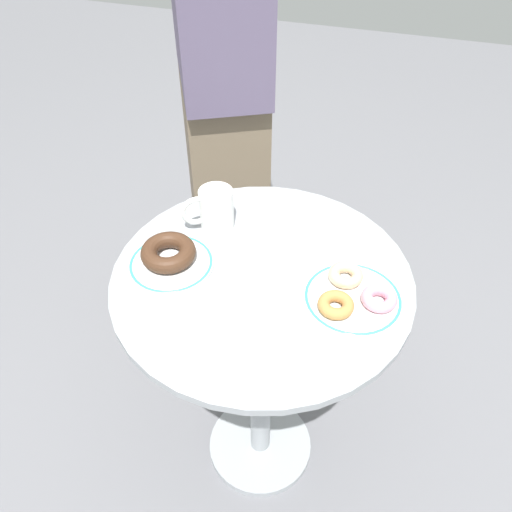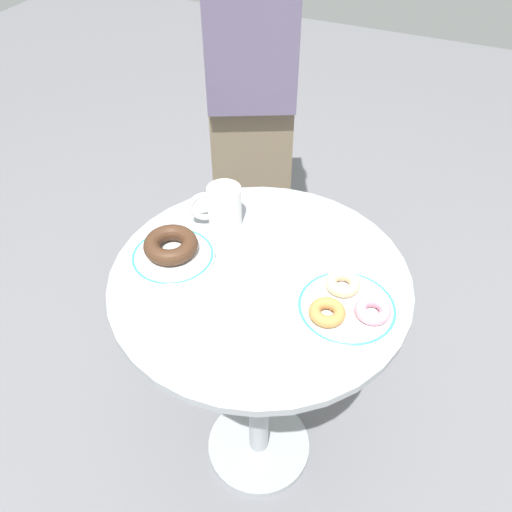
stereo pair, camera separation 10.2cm
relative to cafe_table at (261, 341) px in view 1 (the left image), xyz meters
The scene contains 11 objects.
ground_plane 0.53m from the cafe_table, ahead, with size 7.00×7.00×0.02m, color slate.
cafe_table is the anchor object (origin of this frame).
plate_left 0.30m from the cafe_table, behind, with size 0.18×0.18×0.01m.
plate_right 0.29m from the cafe_table, ahead, with size 0.19×0.19×0.01m.
donut_chocolate 0.32m from the cafe_table, behind, with size 0.12×0.12×0.04m, color #422819.
donut_pink_frosted 0.34m from the cafe_table, ahead, with size 0.07×0.07×0.02m, color pink.
donut_glazed 0.29m from the cafe_table, ahead, with size 0.07×0.07×0.02m, color #E0B789.
donut_old_fashioned 0.30m from the cafe_table, 19.65° to the right, with size 0.07×0.07×0.02m, color #BC7F42.
paper_napkin 0.29m from the cafe_table, 95.67° to the right, with size 0.14×0.14×0.01m, color white.
coffee_mug 0.33m from the cafe_table, 140.12° to the left, with size 0.11×0.09×0.10m.
person_figure 0.72m from the cafe_table, 116.47° to the left, with size 0.38×0.46×1.72m.
Camera 1 is at (0.21, -0.73, 1.50)m, focal length 36.88 mm.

